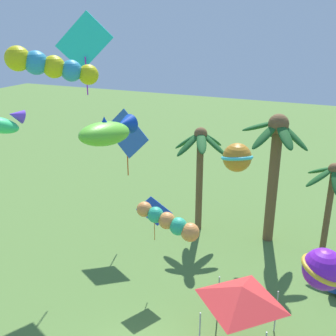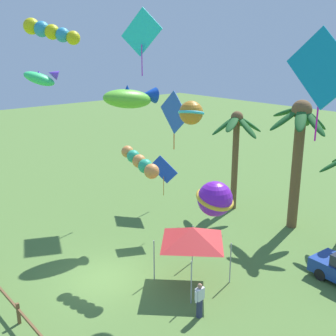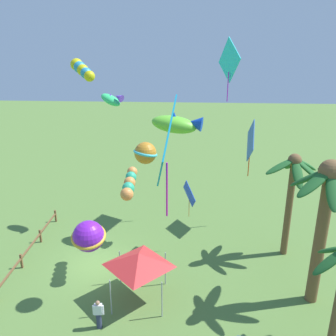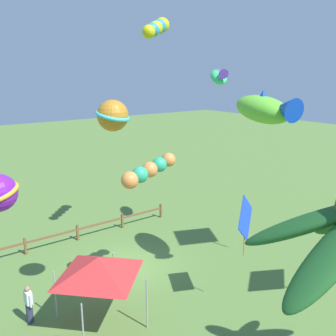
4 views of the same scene
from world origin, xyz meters
The scene contains 16 objects.
ground_plane centered at (0.00, 0.00, 0.00)m, with size 120.00×120.00×0.00m, color #567A38.
palm_tree_0 centered at (-2.05, 11.98, 5.16)m, with size 3.48×3.76×6.89m.
palm_tree_1 centered at (2.46, 12.39, 5.74)m, with size 4.13×3.87×8.03m.
rail_fence centered at (0.61, -4.55, 0.60)m, with size 12.13×0.12×0.95m.
spectator_0 centered at (5.18, 1.39, 0.81)m, with size 0.26×0.55×1.59m.
festival_tent centered at (2.94, 3.11, 2.47)m, with size 2.86×2.86×2.85m.
kite_diamond_0 centered at (-6.06, 9.95, 6.49)m, with size 3.01×0.44×4.19m.
kite_ball_1 centered at (2.32, 3.49, 8.15)m, with size 1.66×1.66×1.09m.
kite_fish_2 centered at (-5.84, 0.21, 9.40)m, with size 1.59×2.03×1.13m.
kite_diamond_3 centered at (7.70, 4.88, 10.21)m, with size 3.04×0.65×4.20m.
kite_tube_4 centered at (-2.49, -0.74, 11.67)m, with size 2.29×1.85×1.19m.
kite_fish_5 centered at (-4.10, 4.79, 8.13)m, with size 2.05×3.61×1.51m.
kite_tube_6 centered at (0.12, 2.25, 5.58)m, with size 2.63×0.73×1.26m.
kite_ball_7 centered at (5.82, 1.43, 5.51)m, with size 1.57×1.59×1.34m.
kite_diamond_8 centered at (-7.51, 8.29, 11.84)m, with size 2.99×1.26×4.44m.
kite_diamond_9 centered at (-2.20, 5.69, 3.99)m, with size 1.65×0.82×2.52m.
Camera 2 is at (15.82, -9.59, 11.06)m, focal length 44.69 mm.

